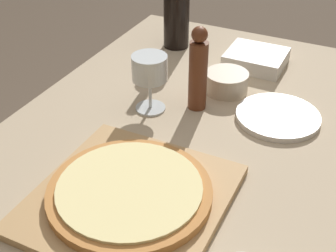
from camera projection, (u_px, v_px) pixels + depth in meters
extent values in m
cube|color=tan|center=(196.00, 153.00, 1.05)|extent=(0.93, 1.34, 0.03)
cylinder|color=brown|center=(160.00, 119.00, 1.87)|extent=(0.06, 0.06, 0.75)
cube|color=tan|center=(130.00, 199.00, 0.90)|extent=(0.35, 0.37, 0.02)
cylinder|color=#BC7A3D|center=(130.00, 192.00, 0.89)|extent=(0.32, 0.32, 0.02)
cylinder|color=beige|center=(129.00, 187.00, 0.88)|extent=(0.28, 0.28, 0.01)
cylinder|color=black|center=(176.00, 16.00, 1.43)|extent=(0.08, 0.08, 0.20)
cylinder|color=#5B2D19|center=(198.00, 76.00, 1.14)|extent=(0.05, 0.05, 0.18)
sphere|color=#5B2D19|center=(200.00, 35.00, 1.08)|extent=(0.04, 0.04, 0.04)
cylinder|color=silver|center=(151.00, 108.00, 1.18)|extent=(0.08, 0.08, 0.00)
cylinder|color=silver|center=(150.00, 93.00, 1.15)|extent=(0.01, 0.01, 0.08)
cylinder|color=silver|center=(150.00, 68.00, 1.11)|extent=(0.09, 0.09, 0.06)
cylinder|color=beige|center=(227.00, 82.00, 1.24)|extent=(0.11, 0.11, 0.05)
cylinder|color=silver|center=(278.00, 116.00, 1.14)|extent=(0.20, 0.20, 0.01)
cube|color=beige|center=(256.00, 59.00, 1.36)|extent=(0.17, 0.15, 0.04)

